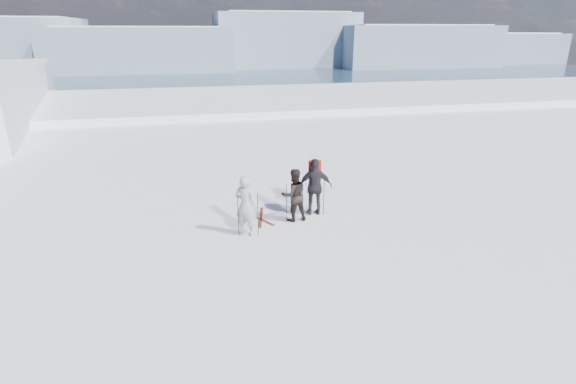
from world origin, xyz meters
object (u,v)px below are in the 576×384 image
object	(u,v)px
skier_grey	(246,205)
skis_loose	(259,217)
skier_pack	(315,187)
skier_dark	(294,195)

from	to	relation	value
skier_grey	skis_loose	xyz separation A→B (m)	(0.57, 1.16, -0.93)
skier_pack	skis_loose	world-z (taller)	skier_pack
skier_dark	skis_loose	world-z (taller)	skier_dark
skier_dark	skier_pack	distance (m)	0.89
skis_loose	skier_pack	bearing A→B (deg)	-2.35
skier_pack	skis_loose	distance (m)	2.12
skier_grey	skier_dark	world-z (taller)	skier_grey
skier_dark	skier_pack	world-z (taller)	skier_pack
skier_dark	skier_pack	bearing A→B (deg)	-165.00
skier_dark	skier_pack	size ratio (longest dim) A/B	0.90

